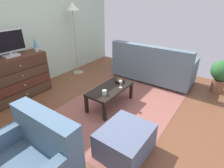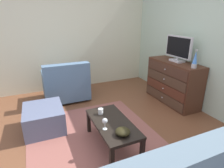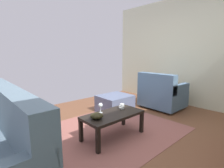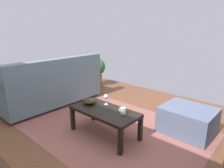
{
  "view_description": "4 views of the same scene",
  "coord_description": "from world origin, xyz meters",
  "views": [
    {
      "loc": [
        -2.22,
        -1.72,
        1.92
      ],
      "look_at": [
        0.03,
        -0.15,
        0.56
      ],
      "focal_mm": 28.27,
      "sensor_mm": 36.0,
      "label": 1
    },
    {
      "loc": [
        2.18,
        -0.9,
        1.75
      ],
      "look_at": [
        -0.15,
        0.13,
        0.81
      ],
      "focal_mm": 29.65,
      "sensor_mm": 36.0,
      "label": 2
    },
    {
      "loc": [
        1.87,
        1.83,
        1.29
      ],
      "look_at": [
        0.11,
        -0.11,
        0.82
      ],
      "focal_mm": 27.28,
      "sensor_mm": 36.0,
      "label": 3
    },
    {
      "loc": [
        -1.54,
        1.77,
        1.47
      ],
      "look_at": [
        -0.02,
        0.06,
        0.8
      ],
      "focal_mm": 31.39,
      "sensor_mm": 36.0,
      "label": 4
    }
  ],
  "objects": [
    {
      "name": "ground_plane",
      "position": [
        0.0,
        0.0,
        -0.03
      ],
      "size": [
        5.34,
        4.59,
        0.05
      ],
      "primitive_type": "cube",
      "color": "brown"
    },
    {
      "name": "tv",
      "position": [
        -0.63,
        1.77,
        1.14
      ],
      "size": [
        0.65,
        0.18,
        0.5
      ],
      "color": "silver",
      "rests_on": "dresser"
    },
    {
      "name": "dresser",
      "position": [
        -0.64,
        1.74,
        0.44
      ],
      "size": [
        1.22,
        0.49,
        0.88
      ],
      "color": "#4C2B1C",
      "rests_on": "ground_plane"
    },
    {
      "name": "ottoman",
      "position": [
        -0.66,
        -0.85,
        0.19
      ],
      "size": [
        0.71,
        0.61,
        0.38
      ],
      "primitive_type": "cube",
      "rotation": [
        0.0,
        0.0,
        -0.02
      ],
      "color": "slate",
      "rests_on": "ground_plane"
    },
    {
      "name": "wall_accent_rear",
      "position": [
        0.0,
        2.05,
        1.34
      ],
      "size": [
        5.34,
        0.12,
        2.69
      ],
      "primitive_type": "cube",
      "color": "#B6D0B8",
      "rests_on": "ground_plane"
    },
    {
      "name": "area_rug",
      "position": [
        0.2,
        -0.2,
        0.0
      ],
      "size": [
        2.6,
        1.9,
        0.01
      ],
      "primitive_type": "cube",
      "color": "#96574E",
      "rests_on": "ground_plane"
    },
    {
      "name": "armchair",
      "position": [
        -1.67,
        -0.29,
        0.35
      ],
      "size": [
        0.8,
        0.92,
        0.86
      ],
      "color": "#332319",
      "rests_on": "ground_plane"
    },
    {
      "name": "coffee_table",
      "position": [
        0.18,
        -0.01,
        0.33
      ],
      "size": [
        0.97,
        0.47,
        0.38
      ],
      "color": "black",
      "rests_on": "ground_plane"
    },
    {
      "name": "couch_large",
      "position": [
        1.76,
        -0.18,
        0.36
      ],
      "size": [
        0.85,
        1.94,
        0.93
      ],
      "color": "#332319",
      "rests_on": "ground_plane"
    },
    {
      "name": "potted_plant",
      "position": [
        2.02,
        -1.64,
        0.43
      ],
      "size": [
        0.44,
        0.44,
        0.72
      ],
      "color": "brown",
      "rests_on": "ground_plane"
    },
    {
      "name": "mug",
      "position": [
        -0.09,
        -0.08,
        0.43
      ],
      "size": [
        0.11,
        0.08,
        0.08
      ],
      "color": "silver",
      "rests_on": "coffee_table"
    },
    {
      "name": "bowl_decorative",
      "position": [
        0.49,
        -0.01,
        0.42
      ],
      "size": [
        0.18,
        0.18,
        0.08
      ],
      "primitive_type": "ellipsoid",
      "color": "black",
      "rests_on": "coffee_table"
    },
    {
      "name": "lava_lamp",
      "position": [
        -0.13,
        1.7,
        1.03
      ],
      "size": [
        0.09,
        0.09,
        0.33
      ],
      "color": "#B7B7BC",
      "rests_on": "dresser"
    },
    {
      "name": "wine_glass",
      "position": [
        0.29,
        -0.16,
        0.5
      ],
      "size": [
        0.07,
        0.07,
        0.16
      ],
      "color": "silver",
      "rests_on": "coffee_table"
    },
    {
      "name": "standing_lamp",
      "position": [
        1.01,
        1.69,
        1.55
      ],
      "size": [
        0.32,
        0.32,
        1.81
      ],
      "color": "#A59E8C",
      "rests_on": "ground_plane"
    }
  ]
}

